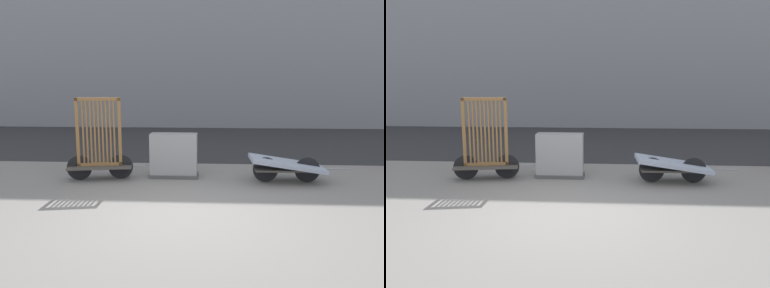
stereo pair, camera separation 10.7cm
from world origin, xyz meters
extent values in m
plane|color=gray|center=(0.00, 0.00, 0.00)|extent=(60.00, 60.00, 0.00)
cube|color=#2D2D30|center=(0.00, 7.95, 0.00)|extent=(56.00, 7.87, 0.01)
cube|color=gray|center=(0.00, 13.89, 5.11)|extent=(48.00, 4.00, 10.22)
cube|color=#4C4742|center=(-2.08, 2.25, 0.30)|extent=(1.48, 0.79, 0.04)
cylinder|color=black|center=(-1.63, 2.33, 0.28)|extent=(0.55, 0.13, 0.55)
cylinder|color=black|center=(-2.53, 2.17, 0.28)|extent=(0.55, 0.13, 0.55)
cylinder|color=gray|center=(-1.04, 2.44, 0.30)|extent=(0.69, 0.15, 0.03)
cube|color=olive|center=(-2.08, 2.25, 0.35)|extent=(0.99, 0.24, 0.07)
cube|color=olive|center=(-2.08, 2.25, 1.81)|extent=(0.99, 0.24, 0.07)
cube|color=olive|center=(-2.53, 2.17, 1.08)|extent=(0.08, 0.08, 1.53)
cube|color=olive|center=(-1.63, 2.33, 1.08)|extent=(0.08, 0.08, 1.53)
cube|color=olive|center=(-2.42, 2.19, 1.08)|extent=(0.04, 0.05, 1.46)
cube|color=olive|center=(-2.33, 2.21, 1.08)|extent=(0.04, 0.05, 1.46)
cube|color=olive|center=(-2.25, 2.22, 1.08)|extent=(0.04, 0.05, 1.46)
cube|color=olive|center=(-2.16, 2.24, 1.08)|extent=(0.04, 0.05, 1.46)
cube|color=olive|center=(-2.08, 2.25, 1.08)|extent=(0.04, 0.05, 1.46)
cube|color=olive|center=(-2.00, 2.27, 1.08)|extent=(0.04, 0.05, 1.46)
cube|color=olive|center=(-1.91, 2.28, 1.08)|extent=(0.04, 0.05, 1.46)
cube|color=olive|center=(-1.83, 2.30, 1.08)|extent=(0.04, 0.05, 1.46)
cube|color=olive|center=(-1.75, 2.31, 1.08)|extent=(0.04, 0.05, 1.46)
cube|color=#4C4742|center=(2.08, 2.25, 0.30)|extent=(1.43, 0.60, 0.04)
cylinder|color=black|center=(2.54, 2.27, 0.28)|extent=(0.55, 0.05, 0.55)
cylinder|color=black|center=(1.62, 2.24, 0.28)|extent=(0.55, 0.05, 0.55)
cylinder|color=gray|center=(3.13, 2.29, 0.30)|extent=(0.70, 0.05, 0.03)
cube|color=#9EA8BC|center=(2.08, 2.25, 0.42)|extent=(1.63, 0.88, 0.32)
cube|color=#4C4C4C|center=(-0.44, 2.55, 0.04)|extent=(1.13, 0.47, 0.08)
cube|color=gray|center=(-0.44, 2.55, 0.51)|extent=(1.07, 0.41, 1.02)
camera|label=1|loc=(0.47, -5.87, 2.19)|focal=35.00mm
camera|label=2|loc=(0.58, -5.86, 2.19)|focal=35.00mm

